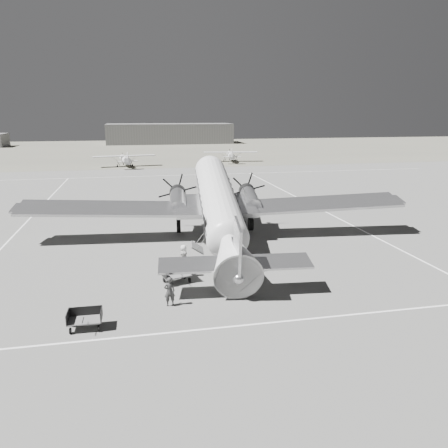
{
  "coord_description": "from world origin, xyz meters",
  "views": [
    {
      "loc": [
        -7.68,
        -32.95,
        10.15
      ],
      "look_at": [
        -1.35,
        -2.44,
        2.2
      ],
      "focal_mm": 35.0,
      "sensor_mm": 36.0,
      "label": 1
    }
  ],
  "objects": [
    {
      "name": "ramp_agent",
      "position": [
        -4.84,
        -6.84,
        0.86
      ],
      "size": [
        0.96,
        1.04,
        1.71
      ],
      "primitive_type": "imported",
      "rotation": [
        0.0,
        0.0,
        1.09
      ],
      "color": "silver",
      "rests_on": "ground"
    },
    {
      "name": "light_plane_right",
      "position": [
        12.75,
        58.59,
        1.21
      ],
      "size": [
        12.89,
        11.03,
        2.42
      ],
      "primitive_type": null,
      "rotation": [
        0.0,
        0.0,
        -0.14
      ],
      "color": "silver",
      "rests_on": "ground"
    },
    {
      "name": "taxi_line_horizon",
      "position": [
        0.0,
        40.0,
        0.01
      ],
      "size": [
        90.0,
        0.15,
        0.01
      ],
      "primitive_type": "cube",
      "color": "silver",
      "rests_on": "ground"
    },
    {
      "name": "ground_crew",
      "position": [
        -6.11,
        -10.95,
        0.82
      ],
      "size": [
        0.63,
        0.45,
        1.64
      ],
      "primitive_type": "imported",
      "rotation": [
        0.0,
        0.0,
        3.24
      ],
      "color": "#303030",
      "rests_on": "ground"
    },
    {
      "name": "taxi_line_right",
      "position": [
        12.0,
        0.0,
        0.01
      ],
      "size": [
        0.15,
        80.0,
        0.01
      ],
      "primitive_type": "cube",
      "color": "silver",
      "rests_on": "ground"
    },
    {
      "name": "baggage_cart_far",
      "position": [
        -10.34,
        -12.76,
        0.48
      ],
      "size": [
        1.72,
        1.23,
        0.96
      ],
      "primitive_type": null,
      "rotation": [
        0.0,
        0.0,
        -0.02
      ],
      "color": "#585858",
      "rests_on": "ground"
    },
    {
      "name": "hangar_main",
      "position": [
        5.0,
        120.0,
        3.3
      ],
      "size": [
        42.0,
        14.0,
        6.6
      ],
      "color": "#606060",
      "rests_on": "ground"
    },
    {
      "name": "ground",
      "position": [
        0.0,
        0.0,
        0.0
      ],
      "size": [
        260.0,
        260.0,
        0.0
      ],
      "primitive_type": "plane",
      "color": "slate",
      "rests_on": "ground"
    },
    {
      "name": "grass_infield",
      "position": [
        0.0,
        95.0,
        0.0
      ],
      "size": [
        260.0,
        90.0,
        0.01
      ],
      "primitive_type": "cube",
      "color": "#605E51",
      "rests_on": "ground"
    },
    {
      "name": "light_plane_left",
      "position": [
        -9.24,
        53.92,
        1.24
      ],
      "size": [
        13.13,
        11.21,
        2.48
      ],
      "primitive_type": null,
      "rotation": [
        0.0,
        0.0,
        0.14
      ],
      "color": "silver",
      "rests_on": "ground"
    },
    {
      "name": "baggage_cart_near",
      "position": [
        -5.41,
        -7.7,
        0.51
      ],
      "size": [
        2.07,
        1.7,
        1.01
      ],
      "primitive_type": null,
      "rotation": [
        0.0,
        0.0,
        0.28
      ],
      "color": "#585858",
      "rests_on": "ground"
    },
    {
      "name": "passenger",
      "position": [
        -4.66,
        -5.05,
        0.78
      ],
      "size": [
        0.68,
        0.87,
        1.57
      ],
      "primitive_type": "imported",
      "rotation": [
        0.0,
        0.0,
        1.3
      ],
      "color": "silver",
      "rests_on": "ground"
    },
    {
      "name": "dc3_airliner",
      "position": [
        -1.35,
        -0.44,
        3.07
      ],
      "size": [
        34.19,
        25.26,
        6.14
      ],
      "primitive_type": null,
      "rotation": [
        0.0,
        0.0,
        -0.09
      ],
      "color": "#B9B9BC",
      "rests_on": "ground"
    },
    {
      "name": "taxi_line_left",
      "position": [
        -18.0,
        10.0,
        0.01
      ],
      "size": [
        0.15,
        60.0,
        0.01
      ],
      "primitive_type": "cube",
      "color": "silver",
      "rests_on": "ground"
    },
    {
      "name": "taxi_line_near",
      "position": [
        0.0,
        -14.0,
        0.01
      ],
      "size": [
        60.0,
        0.15,
        0.01
      ],
      "primitive_type": "cube",
      "color": "silver",
      "rests_on": "ground"
    }
  ]
}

